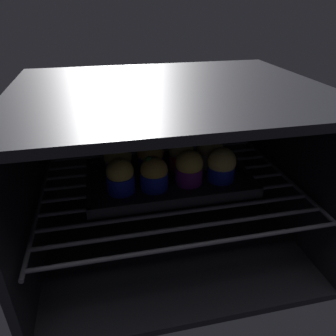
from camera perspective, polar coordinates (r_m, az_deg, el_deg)
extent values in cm
cube|color=black|center=(78.30, 0.28, -12.39)|extent=(59.00, 47.00, 1.50)
cube|color=black|center=(61.37, 0.36, 13.63)|extent=(59.00, 47.00, 1.50)
cube|color=black|center=(88.24, -2.94, 6.09)|extent=(59.00, 1.50, 34.00)
cube|color=black|center=(68.60, -23.86, -3.42)|extent=(1.50, 47.00, 34.00)
cube|color=black|center=(78.83, 21.17, 1.28)|extent=(1.50, 47.00, 34.00)
cylinder|color=#51515B|center=(55.07, 4.77, -13.61)|extent=(54.00, 0.80, 0.80)
cylinder|color=#51515B|center=(58.52, 3.42, -10.59)|extent=(54.00, 0.80, 0.80)
cylinder|color=#51515B|center=(62.14, 2.25, -7.92)|extent=(54.00, 0.80, 0.80)
cylinder|color=#51515B|center=(65.91, 1.22, -5.54)|extent=(54.00, 0.80, 0.80)
cylinder|color=#51515B|center=(69.80, 0.31, -3.42)|extent=(54.00, 0.80, 0.80)
cylinder|color=#51515B|center=(73.79, -0.50, -1.52)|extent=(54.00, 0.80, 0.80)
cylinder|color=#51515B|center=(77.86, -1.22, 0.18)|extent=(54.00, 0.80, 0.80)
cylinder|color=#51515B|center=(82.01, -1.87, 1.70)|extent=(54.00, 0.80, 0.80)
cylinder|color=#51515B|center=(86.22, -2.46, 3.08)|extent=(54.00, 0.80, 0.80)
cylinder|color=#51515B|center=(69.95, -21.93, -5.67)|extent=(0.80, 42.00, 0.80)
cylinder|color=#51515B|center=(79.43, 19.68, -1.02)|extent=(0.80, 42.00, 0.80)
cube|color=black|center=(70.75, 0.00, -2.00)|extent=(35.02, 20.94, 1.20)
cube|color=black|center=(61.87, 2.01, -5.72)|extent=(35.02, 0.80, 1.00)
cube|color=black|center=(78.94, -1.57, 2.30)|extent=(35.02, 0.80, 1.00)
cube|color=black|center=(69.08, -14.02, -2.69)|extent=(0.80, 20.94, 1.00)
cube|color=black|center=(75.30, 12.82, 0.19)|extent=(0.80, 20.94, 1.00)
cylinder|color=#1928B7|center=(65.25, -8.43, -2.68)|extent=(5.72, 5.72, 3.67)
sphere|color=gold|center=(63.94, -8.60, -0.63)|extent=(5.53, 5.53, 5.53)
sphere|color=#19511E|center=(62.82, -8.51, 0.74)|extent=(1.75, 1.75, 1.75)
cylinder|color=#1928B7|center=(65.63, -2.47, -2.18)|extent=(5.72, 5.72, 3.67)
sphere|color=gold|center=(64.47, -2.51, -0.38)|extent=(5.57, 5.57, 5.57)
sphere|color=#28702D|center=(63.56, -3.34, 1.36)|extent=(1.76, 1.76, 1.76)
cylinder|color=#7A238C|center=(67.57, 3.76, -1.26)|extent=(5.72, 5.72, 3.67)
sphere|color=gold|center=(66.24, 3.83, 0.84)|extent=(5.77, 5.77, 5.77)
sphere|color=#28702D|center=(65.48, 3.99, 2.07)|extent=(2.22, 2.22, 2.22)
cylinder|color=#1928B7|center=(69.55, 9.41, -0.69)|extent=(5.72, 5.72, 3.67)
sphere|color=#DBBC60|center=(68.38, 9.58, 1.15)|extent=(6.12, 6.12, 6.12)
cylinder|color=#7A238C|center=(71.37, -8.78, 0.17)|extent=(5.72, 5.72, 3.67)
sphere|color=gold|center=(70.14, -8.94, 2.14)|extent=(6.11, 6.11, 6.11)
sphere|color=#1E6023|center=(68.94, -8.38, 4.03)|extent=(1.73, 1.73, 1.73)
cylinder|color=#1928B7|center=(72.39, -3.13, 0.90)|extent=(5.72, 5.72, 3.67)
sphere|color=gold|center=(71.10, -3.19, 2.99)|extent=(6.13, 6.13, 6.13)
cylinder|color=red|center=(73.33, 2.30, 1.30)|extent=(5.72, 5.72, 3.67)
sphere|color=#E0CC7A|center=(72.07, 2.35, 3.36)|extent=(5.61, 5.61, 5.61)
cylinder|color=silver|center=(75.04, 7.39, 1.74)|extent=(5.72, 5.72, 3.67)
sphere|color=#E0CC7A|center=(73.84, 7.53, 3.68)|extent=(5.95, 5.95, 5.95)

